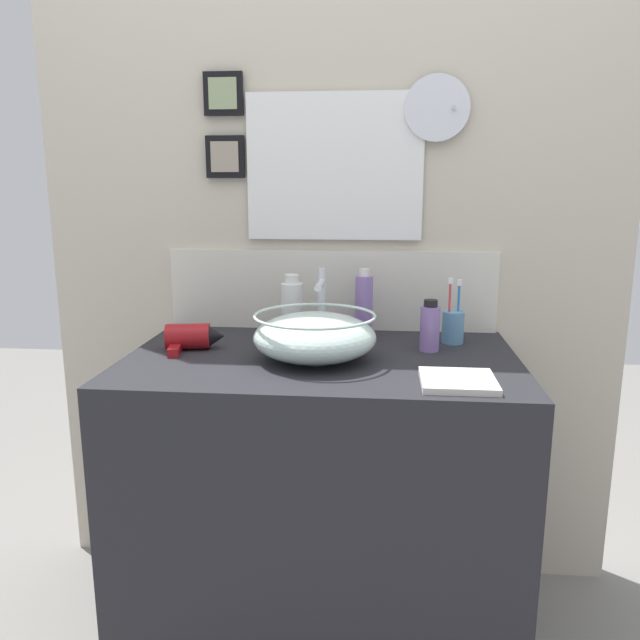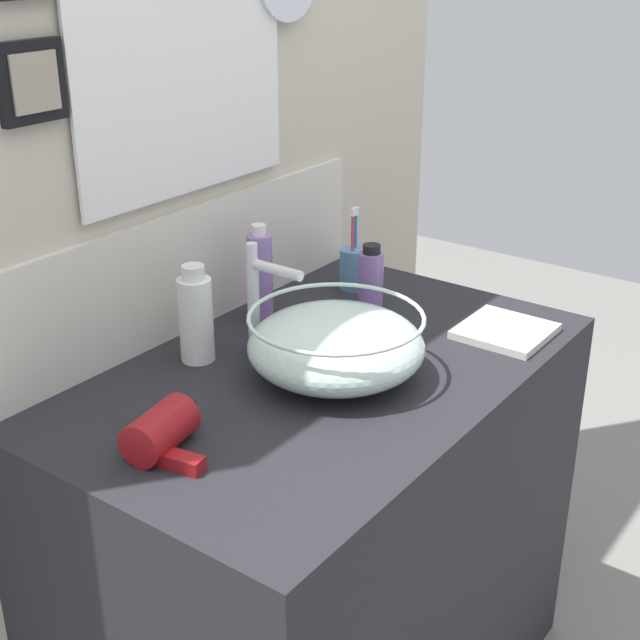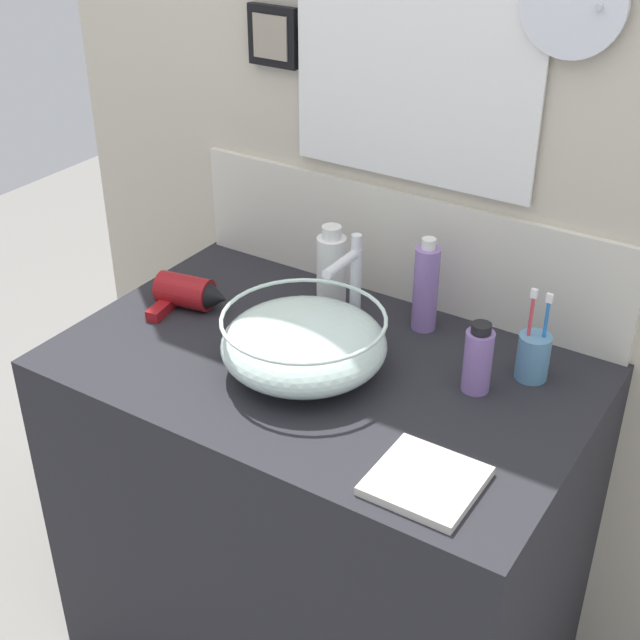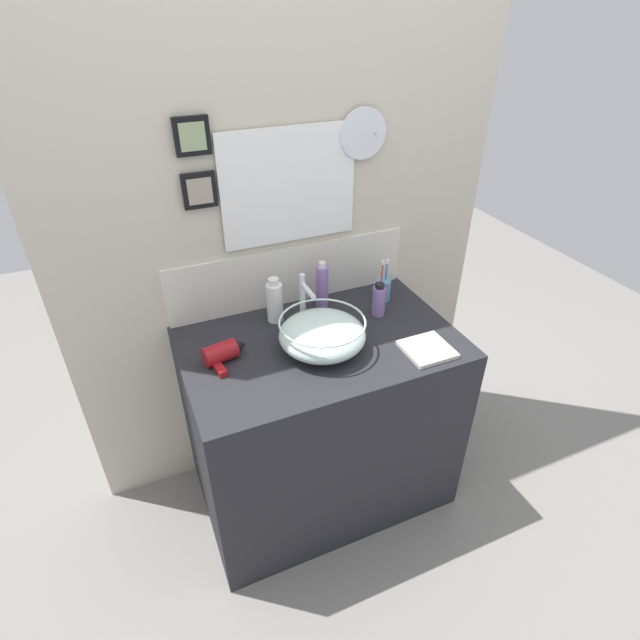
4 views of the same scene
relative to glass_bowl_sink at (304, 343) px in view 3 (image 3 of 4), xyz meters
name	(u,v)px [view 3 (image 3 of 4)]	position (x,y,z in m)	size (l,w,h in m)	color
vanity_counter	(322,521)	(0.01, 0.04, -0.49)	(1.06, 0.67, 0.85)	#232328
back_panel	(415,133)	(0.01, 0.41, 0.31)	(1.85, 0.09, 2.45)	beige
glass_bowl_sink	(304,343)	(0.00, 0.00, 0.00)	(0.33, 0.33, 0.13)	silver
faucet	(352,279)	(0.00, 0.18, 0.06)	(0.02, 0.13, 0.22)	silver
hair_drier	(189,294)	(-0.36, 0.08, -0.03)	(0.17, 0.15, 0.07)	maroon
toothbrush_cup	(533,356)	(0.38, 0.22, -0.02)	(0.06, 0.06, 0.19)	#598CB2
soap_dispenser	(331,270)	(-0.10, 0.26, 0.02)	(0.07, 0.07, 0.19)	white
shampoo_bottle	(426,287)	(0.12, 0.28, 0.03)	(0.05, 0.05, 0.21)	#8C6BB2
spray_bottle	(478,359)	(0.31, 0.13, 0.00)	(0.06, 0.06, 0.15)	#8C6BB2
hand_towel	(426,481)	(0.35, -0.17, -0.06)	(0.17, 0.17, 0.02)	silver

